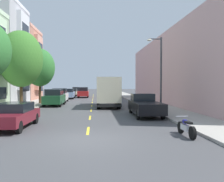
# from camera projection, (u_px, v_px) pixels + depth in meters

# --- Properties ---
(ground_plane) EXTENTS (160.00, 160.00, 0.00)m
(ground_plane) POSITION_uv_depth(u_px,v_px,m) (93.00, 99.00, 40.80)
(ground_plane) COLOR #424244
(sidewalk_left) EXTENTS (3.20, 120.00, 0.14)m
(sidewalk_left) POSITION_uv_depth(u_px,v_px,m) (48.00, 99.00, 38.30)
(sidewalk_left) COLOR #A39E93
(sidewalk_left) RESTS_ON ground_plane
(sidewalk_right) EXTENTS (3.20, 120.00, 0.14)m
(sidewalk_right) POSITION_uv_depth(u_px,v_px,m) (136.00, 99.00, 39.30)
(sidewalk_right) COLOR #A39E93
(sidewalk_right) RESTS_ON ground_plane
(lane_centerline_dashes) EXTENTS (0.14, 47.20, 0.01)m
(lane_centerline_dashes) POSITION_uv_depth(u_px,v_px,m) (92.00, 101.00, 35.31)
(lane_centerline_dashes) COLOR yellow
(lane_centerline_dashes) RESTS_ON ground_plane
(apartment_block_opposite) EXTENTS (10.00, 36.00, 8.77)m
(apartment_block_opposite) POSITION_uv_depth(u_px,v_px,m) (196.00, 70.00, 31.67)
(apartment_block_opposite) COLOR #CC9E9E
(apartment_block_opposite) RESTS_ON ground_plane
(street_tree_second) EXTENTS (3.95, 3.95, 7.25)m
(street_tree_second) POSITION_uv_depth(u_px,v_px,m) (21.00, 59.00, 21.93)
(street_tree_second) COLOR #47331E
(street_tree_second) RESTS_ON sidewalk_left
(street_tree_third) EXTENTS (3.67, 3.67, 6.72)m
(street_tree_third) POSITION_uv_depth(u_px,v_px,m) (40.00, 68.00, 29.43)
(street_tree_third) COLOR #47331E
(street_tree_third) RESTS_ON sidewalk_left
(street_lamp) EXTENTS (1.35, 0.28, 6.41)m
(street_lamp) POSITION_uv_depth(u_px,v_px,m) (159.00, 68.00, 20.75)
(street_lamp) COLOR #38383D
(street_lamp) RESTS_ON sidewalk_right
(delivery_box_truck) EXTENTS (2.52, 7.75, 3.20)m
(delivery_box_truck) POSITION_uv_depth(u_px,v_px,m) (108.00, 90.00, 26.53)
(delivery_box_truck) COLOR beige
(delivery_box_truck) RESTS_ON ground_plane
(parked_hatchback_navy) EXTENTS (1.81, 4.03, 1.50)m
(parked_hatchback_navy) POSITION_uv_depth(u_px,v_px,m) (115.00, 93.00, 47.06)
(parked_hatchback_navy) COLOR navy
(parked_hatchback_navy) RESTS_ON ground_plane
(parked_sedan_burgundy) EXTENTS (1.92, 4.55, 1.43)m
(parked_sedan_burgundy) POSITION_uv_depth(u_px,v_px,m) (14.00, 115.00, 13.63)
(parked_sedan_burgundy) COLOR maroon
(parked_sedan_burgundy) RESTS_ON ground_plane
(parked_pickup_sky) EXTENTS (2.10, 5.34, 1.73)m
(parked_pickup_sky) POSITION_uv_depth(u_px,v_px,m) (68.00, 94.00, 41.26)
(parked_pickup_sky) COLOR #7A9EC6
(parked_pickup_sky) RESTS_ON ground_plane
(parked_pickup_black) EXTENTS (2.03, 5.31, 1.73)m
(parked_pickup_black) POSITION_uv_depth(u_px,v_px,m) (145.00, 105.00, 18.92)
(parked_pickup_black) COLOR black
(parked_pickup_black) RESTS_ON ground_plane
(parked_suv_white) EXTENTS (2.08, 4.85, 1.93)m
(parked_suv_white) POSITION_uv_depth(u_px,v_px,m) (60.00, 95.00, 33.06)
(parked_suv_white) COLOR silver
(parked_suv_white) RESTS_ON ground_plane
(parked_hatchback_champagne) EXTENTS (1.74, 4.00, 1.50)m
(parked_hatchback_champagne) POSITION_uv_depth(u_px,v_px,m) (73.00, 92.00, 50.07)
(parked_hatchback_champagne) COLOR tan
(parked_hatchback_champagne) RESTS_ON ground_plane
(parked_pickup_charcoal) EXTENTS (2.15, 5.36, 1.73)m
(parked_pickup_charcoal) POSITION_uv_depth(u_px,v_px,m) (77.00, 90.00, 63.46)
(parked_pickup_charcoal) COLOR #333338
(parked_pickup_charcoal) RESTS_ON ground_plane
(parked_suv_forest) EXTENTS (1.96, 4.80, 1.93)m
(parked_suv_forest) POSITION_uv_depth(u_px,v_px,m) (55.00, 97.00, 27.57)
(parked_suv_forest) COLOR #194C28
(parked_suv_forest) RESTS_ON ground_plane
(parked_suv_silver) EXTENTS (1.97, 4.81, 1.93)m
(parked_suv_silver) POSITION_uv_depth(u_px,v_px,m) (112.00, 91.00, 55.09)
(parked_suv_silver) COLOR #B2B5BA
(parked_suv_silver) RESTS_ON ground_plane
(moving_red_sedan) EXTENTS (1.95, 4.80, 1.93)m
(moving_red_sedan) POSITION_uv_depth(u_px,v_px,m) (83.00, 92.00, 44.73)
(moving_red_sedan) COLOR #AD1E1E
(moving_red_sedan) RESTS_ON ground_plane
(parked_motorcycle) EXTENTS (0.62, 2.05, 0.90)m
(parked_motorcycle) POSITION_uv_depth(u_px,v_px,m) (186.00, 128.00, 11.50)
(parked_motorcycle) COLOR black
(parked_motorcycle) RESTS_ON ground_plane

